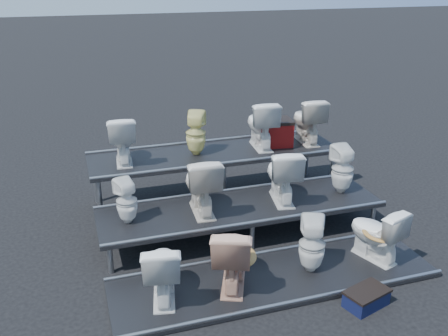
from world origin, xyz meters
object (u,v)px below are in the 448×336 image
object	(u,v)px
toilet_6	(282,174)
toilet_10	(261,124)
toilet_5	(201,184)
toilet_0	(162,269)
toilet_8	(122,139)
toilet_9	(196,133)
toilet_4	(127,201)
toilet_3	(376,233)
toilet_1	(233,255)
red_crate	(274,134)
toilet_7	(343,169)
toilet_11	(307,120)
toilet_2	(312,244)
step_stool	(366,299)

from	to	relation	value
toilet_6	toilet_10	distance (m)	1.37
toilet_5	toilet_0	bearing A→B (deg)	60.93
toilet_0	toilet_6	distance (m)	2.50
toilet_8	toilet_9	xyz separation A→B (m)	(1.20, 0.00, -0.02)
toilet_4	toilet_8	size ratio (longest dim) A/B	0.83
toilet_0	toilet_3	size ratio (longest dim) A/B	1.03
toilet_1	red_crate	distance (m)	3.17
toilet_3	toilet_7	distance (m)	1.38
toilet_0	toilet_1	size ratio (longest dim) A/B	0.93
toilet_1	toilet_6	bearing A→B (deg)	-110.77
toilet_11	red_crate	bearing A→B (deg)	0.62
toilet_2	toilet_6	distance (m)	1.38
toilet_0	toilet_1	world-z (taller)	toilet_1
toilet_3	toilet_10	distance (m)	2.80
toilet_0	toilet_11	size ratio (longest dim) A/B	0.98
toilet_8	step_stool	world-z (taller)	toilet_8
step_stool	toilet_6	bearing A→B (deg)	78.07
toilet_5	toilet_11	xyz separation A→B (m)	(2.30, 1.30, 0.37)
toilet_3	toilet_7	xyz separation A→B (m)	(0.22, 1.30, 0.39)
step_stool	toilet_9	bearing A→B (deg)	91.98
toilet_3	toilet_8	bearing A→B (deg)	-59.41
red_crate	step_stool	distance (m)	3.60
toilet_6	toilet_9	bearing A→B (deg)	-42.24
toilet_0	red_crate	bearing A→B (deg)	-122.63
toilet_3	toilet_11	size ratio (longest dim) A/B	0.95
toilet_1	toilet_8	world-z (taller)	toilet_8
toilet_0	toilet_4	world-z (taller)	toilet_4
toilet_2	toilet_5	bearing A→B (deg)	-24.92
toilet_7	toilet_3	bearing A→B (deg)	80.43
toilet_0	toilet_4	bearing A→B (deg)	-69.29
toilet_1	toilet_2	size ratio (longest dim) A/B	1.14
toilet_6	red_crate	distance (m)	1.42
toilet_7	red_crate	size ratio (longest dim) A/B	1.35
toilet_6	toilet_11	world-z (taller)	toilet_11
toilet_1	toilet_10	world-z (taller)	toilet_10
toilet_9	toilet_11	size ratio (longest dim) A/B	0.90
toilet_8	toilet_2	bearing A→B (deg)	132.95
toilet_2	toilet_8	size ratio (longest dim) A/B	0.98
toilet_1	toilet_10	size ratio (longest dim) A/B	1.03
toilet_1	red_crate	size ratio (longest dim) A/B	1.52
toilet_1	toilet_3	bearing A→B (deg)	-157.60
toilet_2	toilet_11	bearing A→B (deg)	-89.95
toilet_10	toilet_0	bearing A→B (deg)	54.44
toilet_8	toilet_9	distance (m)	1.20
toilet_5	step_stool	xyz separation A→B (m)	(1.44, -2.11, -0.80)
toilet_11	toilet_6	bearing A→B (deg)	55.89
toilet_0	toilet_2	size ratio (longest dim) A/B	1.05
toilet_5	step_stool	bearing A→B (deg)	128.06
toilet_6	toilet_10	size ratio (longest dim) A/B	1.01
toilet_1	toilet_3	world-z (taller)	toilet_1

